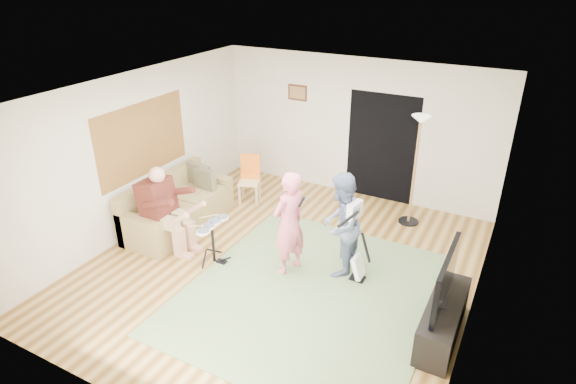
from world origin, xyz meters
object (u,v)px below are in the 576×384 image
Objects in this scene: dining_chair at (250,185)px; tv_cabinet at (443,319)px; guitar_spare at (359,267)px; torchiere_lamp at (417,152)px; sofa at (175,209)px; singer at (289,224)px; drum_kit at (213,244)px; guitarist at (341,225)px; television at (446,278)px.

tv_cabinet is (4.10, -2.10, -0.08)m from dining_chair.
torchiere_lamp is (0.19, 2.07, 1.13)m from guitar_spare.
sofa is 4.31m from torchiere_lamp.
sofa is 1.32× the size of singer.
singer reaches higher than dining_chair.
drum_kit is at bearing 179.42° from tv_cabinet.
guitarist is 1.14× the size of tv_cabinet.
sofa is 1.57m from dining_chair.
dining_chair is (-0.60, 2.06, 0.02)m from drum_kit.
guitarist reaches higher than dining_chair.
television reaches higher than dining_chair.
guitar_spare reaches higher than drum_kit.
dining_chair reaches higher than drum_kit.
guitarist is (0.67, 0.34, -0.01)m from singer.
dining_chair is at bearing 152.95° from tv_cabinet.
drum_kit is at bearing 179.41° from television.
sofa is 1.45m from drum_kit.
dining_chair reaches higher than guitar_spare.
drum_kit is at bearing -165.00° from guitar_spare.
singer reaches higher than sofa.
guitarist is 0.67m from guitar_spare.
guitarist is 1.74× the size of dining_chair.
drum_kit is at bearing -26.65° from sofa.
drum_kit is at bearing -56.73° from singer.
torchiere_lamp reaches higher than dining_chair.
singer is at bearing 171.25° from tv_cabinet.
guitar_spare is at bearing -49.34° from dining_chair.
torchiere_lamp is (0.54, 1.98, 0.56)m from guitarist.
dining_chair is 0.65× the size of tv_cabinet.
singer is 2.44m from tv_cabinet.
torchiere_lamp is at bearing 112.92° from tv_cabinet.
torchiere_lamp is (3.66, 2.00, 1.07)m from sofa.
sofa is 3.16m from guitarist.
sofa is at bearing 153.35° from drum_kit.
television is at bearing -67.99° from torchiere_lamp.
sofa is at bearing 171.78° from television.
guitar_spare is (3.47, -0.07, -0.06)m from sofa.
drum_kit is 3.49m from television.
singer is at bearing -68.92° from guitarist.
torchiere_lamp is 2.16× the size of dining_chair.
sofa is at bearing -151.34° from torchiere_lamp.
singer is at bearing -117.54° from torchiere_lamp.
drum_kit is 0.43× the size of singer.
dining_chair reaches higher than sofa.
sofa is 2.33× the size of dining_chair.
tv_cabinet is (1.14, -2.69, -1.11)m from torchiere_lamp.
sofa is 3.47m from guitar_spare.
television is at bearing -8.22° from sofa.
dining_chair is at bearing 63.85° from sofa.
drum_kit is 1.30m from singer.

